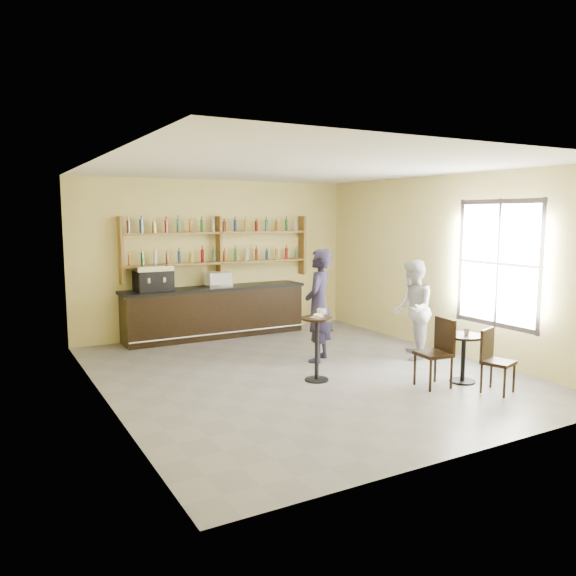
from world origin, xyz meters
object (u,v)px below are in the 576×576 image
bar_counter (215,312)px  patron_second (413,309)px  chair_west (433,353)px  chair_south (498,362)px  cafe_table (463,359)px  pedestal_table (317,349)px  espresso_machine (153,278)px  man_main (319,305)px  pastry_case (218,280)px

bar_counter → patron_second: (2.34, -3.30, 0.35)m
chair_west → chair_south: 0.89m
bar_counter → patron_second: bearing=-54.6°
cafe_table → patron_second: patron_second is taller
cafe_table → chair_west: chair_west is taller
pedestal_table → chair_west: chair_west is taller
espresso_machine → man_main: (2.08, -2.67, -0.31)m
pedestal_table → man_main: bearing=56.4°
bar_counter → pastry_case: size_ratio=7.72×
pastry_case → bar_counter: bearing=-175.2°
bar_counter → espresso_machine: (-1.26, 0.00, 0.76)m
bar_counter → chair_west: 4.95m
bar_counter → pastry_case: 0.67m
chair_south → patron_second: patron_second is taller
chair_south → patron_second: 2.13m
bar_counter → man_main: size_ratio=1.98×
pastry_case → man_main: man_main is taller
espresso_machine → patron_second: size_ratio=0.40×
espresso_machine → patron_second: patron_second is taller
espresso_machine → chair_west: bearing=-63.6°
pastry_case → man_main: 2.78m
bar_counter → pastry_case: (0.07, 0.00, 0.66)m
espresso_machine → cafe_table: espresso_machine is taller
bar_counter → patron_second: size_ratio=2.20×
pastry_case → chair_west: 4.98m
bar_counter → cafe_table: 5.19m
chair_south → chair_west: bearing=115.0°
espresso_machine → cafe_table: bearing=-59.2°
pastry_case → cafe_table: bearing=-62.8°
cafe_table → espresso_machine: bearing=124.6°
patron_second → chair_west: bearing=7.7°
man_main → chair_west: (0.67, -2.05, -0.46)m
cafe_table → chair_south: bearing=-85.2°
pedestal_table → man_main: 1.26m
chair_west → pastry_case: bearing=-157.4°
bar_counter → patron_second: patron_second is taller
pastry_case → cafe_table: size_ratio=0.68×
pastry_case → chair_west: bearing=-68.5°
chair_south → cafe_table: bearing=77.0°
man_main → chair_south: 3.03m
espresso_machine → pastry_case: 1.33m
espresso_machine → chair_south: 6.38m
bar_counter → pastry_case: pastry_case is taller
chair_west → patron_second: size_ratio=0.58×
chair_west → cafe_table: bearing=90.6°
bar_counter → man_main: bearing=-72.9°
espresso_machine → pastry_case: (1.33, 0.00, -0.10)m
patron_second → pastry_case: bearing=-106.7°
bar_counter → man_main: man_main is taller
bar_counter → chair_west: size_ratio=3.80×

